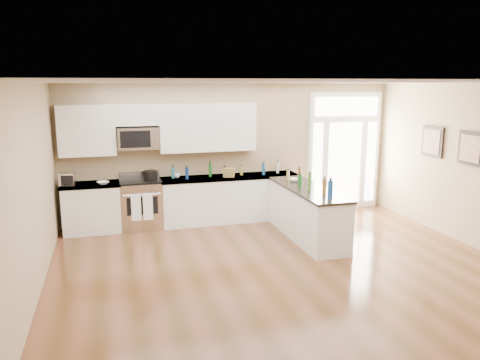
% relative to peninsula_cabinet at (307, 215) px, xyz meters
% --- Properties ---
extents(ground, '(8.00, 8.00, 0.00)m').
position_rel_peninsula_cabinet_xyz_m(ground, '(-0.93, -2.24, -0.43)').
color(ground, '#503216').
extents(room_shell, '(8.00, 8.00, 8.00)m').
position_rel_peninsula_cabinet_xyz_m(room_shell, '(-0.93, -2.24, 1.27)').
color(room_shell, tan).
rests_on(room_shell, ground).
extents(back_cabinet_left, '(1.10, 0.66, 0.94)m').
position_rel_peninsula_cabinet_xyz_m(back_cabinet_left, '(-3.80, 1.45, 0.00)').
color(back_cabinet_left, white).
rests_on(back_cabinet_left, ground).
extents(back_cabinet_right, '(2.85, 0.66, 0.94)m').
position_rel_peninsula_cabinet_xyz_m(back_cabinet_right, '(-1.08, 1.45, 0.00)').
color(back_cabinet_right, white).
rests_on(back_cabinet_right, ground).
extents(peninsula_cabinet, '(0.69, 2.32, 0.94)m').
position_rel_peninsula_cabinet_xyz_m(peninsula_cabinet, '(0.00, 0.00, 0.00)').
color(peninsula_cabinet, white).
rests_on(peninsula_cabinet, ground).
extents(upper_cabinet_left, '(1.04, 0.33, 0.95)m').
position_rel_peninsula_cabinet_xyz_m(upper_cabinet_left, '(-3.81, 1.59, 1.49)').
color(upper_cabinet_left, white).
rests_on(upper_cabinet_left, room_shell).
extents(upper_cabinet_right, '(1.94, 0.33, 0.95)m').
position_rel_peninsula_cabinet_xyz_m(upper_cabinet_right, '(-1.50, 1.59, 1.49)').
color(upper_cabinet_right, white).
rests_on(upper_cabinet_right, room_shell).
extents(upper_cabinet_short, '(0.82, 0.33, 0.40)m').
position_rel_peninsula_cabinet_xyz_m(upper_cabinet_short, '(-2.88, 1.59, 1.77)').
color(upper_cabinet_short, white).
rests_on(upper_cabinet_short, room_shell).
extents(microwave, '(0.78, 0.41, 0.42)m').
position_rel_peninsula_cabinet_xyz_m(microwave, '(-2.88, 1.56, 1.33)').
color(microwave, silver).
rests_on(microwave, room_shell).
extents(entry_door, '(1.70, 0.10, 2.60)m').
position_rel_peninsula_cabinet_xyz_m(entry_door, '(1.62, 1.71, 0.87)').
color(entry_door, white).
rests_on(entry_door, ground).
extents(wall_art_near, '(0.05, 0.58, 0.58)m').
position_rel_peninsula_cabinet_xyz_m(wall_art_near, '(2.54, -0.04, 1.27)').
color(wall_art_near, black).
rests_on(wall_art_near, room_shell).
extents(wall_art_far, '(0.05, 0.58, 0.58)m').
position_rel_peninsula_cabinet_xyz_m(wall_art_far, '(2.54, -1.04, 1.27)').
color(wall_art_far, black).
rests_on(wall_art_far, room_shell).
extents(kitchen_range, '(0.79, 0.70, 1.08)m').
position_rel_peninsula_cabinet_xyz_m(kitchen_range, '(-2.87, 1.45, 0.04)').
color(kitchen_range, silver).
rests_on(kitchen_range, ground).
extents(stockpot, '(0.34, 0.34, 0.20)m').
position_rel_peninsula_cabinet_xyz_m(stockpot, '(-2.68, 1.41, 0.62)').
color(stockpot, black).
rests_on(stockpot, kitchen_range).
extents(toaster_oven, '(0.31, 0.26, 0.24)m').
position_rel_peninsula_cabinet_xyz_m(toaster_oven, '(-4.19, 1.39, 0.62)').
color(toaster_oven, silver).
rests_on(toaster_oven, back_cabinet_left).
extents(cardboard_box, '(0.26, 0.22, 0.18)m').
position_rel_peninsula_cabinet_xyz_m(cardboard_box, '(-1.12, 1.37, 0.59)').
color(cardboard_box, brown).
rests_on(cardboard_box, back_cabinet_right).
extents(bowl_left, '(0.27, 0.27, 0.05)m').
position_rel_peninsula_cabinet_xyz_m(bowl_left, '(-3.57, 1.32, 0.53)').
color(bowl_left, white).
rests_on(bowl_left, back_cabinet_left).
extents(bowl_peninsula, '(0.25, 0.25, 0.06)m').
position_rel_peninsula_cabinet_xyz_m(bowl_peninsula, '(-0.02, 0.57, 0.54)').
color(bowl_peninsula, white).
rests_on(bowl_peninsula, peninsula_cabinet).
extents(cup_counter, '(0.12, 0.12, 0.09)m').
position_rel_peninsula_cabinet_xyz_m(cup_counter, '(-2.14, 1.56, 0.55)').
color(cup_counter, white).
rests_on(cup_counter, back_cabinet_right).
extents(counter_bottles, '(2.35, 2.46, 0.31)m').
position_rel_peninsula_cabinet_xyz_m(counter_bottles, '(-0.54, 0.56, 0.63)').
color(counter_bottles, '#19591E').
rests_on(counter_bottles, back_cabinet_right).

